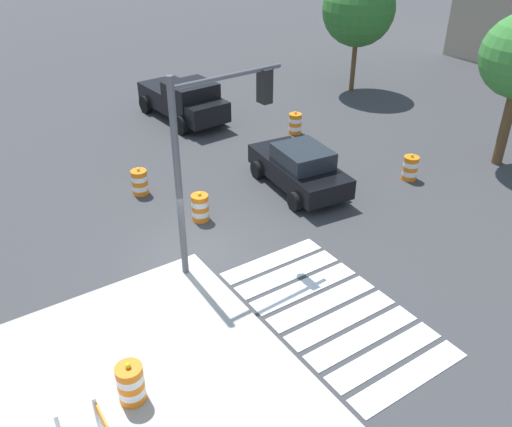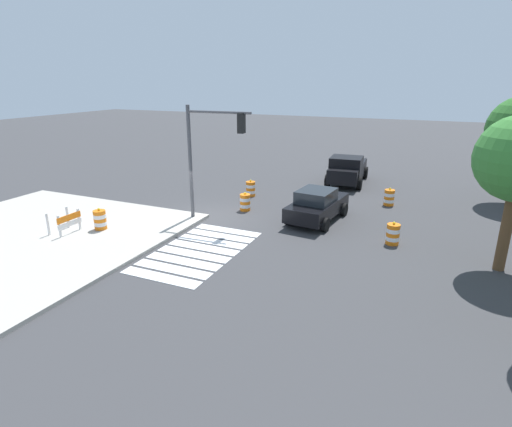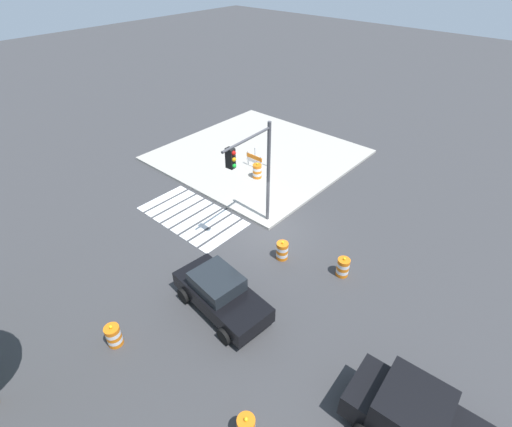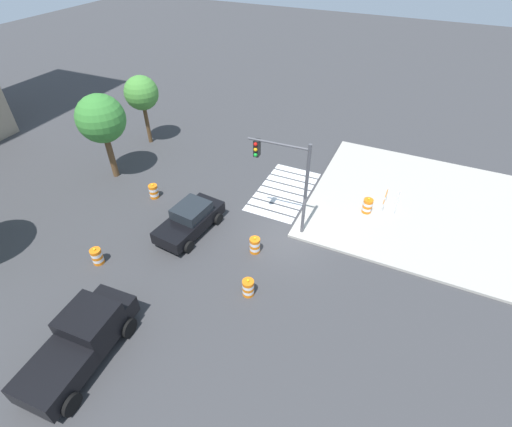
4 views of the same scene
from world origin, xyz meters
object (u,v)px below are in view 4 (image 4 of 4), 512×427
Objects in this scene: pickup_truck at (83,339)px; traffic_barrel_on_sidewalk at (367,206)px; construction_barricade at (388,199)px; traffic_light_pole at (286,171)px; traffic_barrel_near_corner at (154,191)px; traffic_barrel_crosswalk_end at (255,245)px; sports_car at (190,219)px; traffic_barrel_median_near at (248,288)px; street_tree_streetside_far at (141,93)px; street_tree_streetside_near at (101,119)px; traffic_barrel_median_far at (97,256)px.

pickup_truck reaches higher than traffic_barrel_on_sidewalk.
construction_barricade is at bearing -45.29° from traffic_barrel_on_sidewalk.
traffic_barrel_on_sidewalk is 0.19× the size of traffic_light_pole.
traffic_barrel_near_corner is 8.05m from traffic_barrel_crosswalk_end.
pickup_truck is (-8.26, -0.26, 0.16)m from sports_car.
street_tree_streetside_far is at bearing 52.45° from traffic_barrel_median_near.
traffic_light_pole reaches higher than traffic_barrel_on_sidewalk.
street_tree_streetside_near is at bearing 102.72° from construction_barricade.
traffic_barrel_on_sidewalk is 0.78× the size of construction_barricade.
pickup_truck is 7.22m from traffic_barrel_median_near.
traffic_barrel_median_near is 1.00× the size of traffic_barrel_median_far.
traffic_light_pole is (6.46, -7.66, 3.46)m from traffic_barrel_median_far.
traffic_barrel_crosswalk_end is at bearing -24.41° from pickup_truck.
traffic_barrel_crosswalk_end is 15.17m from street_tree_streetside_far.
street_tree_streetside_far is at bearing 9.51° from street_tree_streetside_near.
sports_car is 5.14m from traffic_barrel_median_far.
traffic_barrel_median_near is 14.32m from street_tree_streetside_near.
traffic_barrel_median_far is 10.60m from traffic_light_pole.
traffic_barrel_on_sidewalk reaches higher than traffic_barrel_median_far.
traffic_barrel_near_corner is at bearing 62.87° from traffic_barrel_median_near.
traffic_barrel_median_near is 0.20× the size of street_tree_streetside_far.
traffic_barrel_median_far is 0.20× the size of street_tree_streetside_far.
traffic_barrel_crosswalk_end is 1.00× the size of traffic_barrel_median_near.
pickup_truck is 5.15× the size of traffic_barrel_median_near.
street_tree_streetside_far is (5.91, 4.77, 3.44)m from traffic_barrel_near_corner.
street_tree_streetside_near reaches higher than traffic_barrel_crosswalk_end.
street_tree_streetside_near is (0.40, 12.45, 0.23)m from traffic_light_pole.
construction_barricade is 18.27m from street_tree_streetside_near.
street_tree_streetside_far is at bearing 48.47° from sports_car.
traffic_barrel_crosswalk_end is at bearing -103.07° from street_tree_streetside_near.
traffic_barrel_median_near is (-2.73, -0.92, 0.00)m from traffic_barrel_crosswalk_end.
construction_barricade reaches higher than traffic_barrel_near_corner.
traffic_light_pole is at bearing 2.97° from traffic_barrel_median_near.
traffic_barrel_on_sidewalk is 1.40m from construction_barricade.
traffic_barrel_crosswalk_end is 12.66m from street_tree_streetside_near.
street_tree_streetside_far reaches higher than traffic_barrel_median_far.
street_tree_streetside_near is (2.74, 11.79, 3.69)m from traffic_barrel_crosswalk_end.
traffic_barrel_near_corner is at bearing 8.20° from traffic_barrel_median_far.
traffic_barrel_near_corner is at bearing 22.41° from pickup_truck.
traffic_barrel_crosswalk_end is 0.18× the size of street_tree_streetside_near.
traffic_barrel_median_far is (-1.39, 7.92, 0.00)m from traffic_barrel_median_near.
sports_car is 11.77m from construction_barricade.
traffic_barrel_median_far is 15.30m from traffic_barrel_on_sidewalk.
construction_barricade is 18.63m from street_tree_streetside_far.
pickup_truck is at bearing 148.75° from traffic_barrel_on_sidewalk.
traffic_barrel_median_far is 0.19× the size of traffic_light_pole.
sports_car reaches higher than traffic_barrel_median_far.
sports_car is 4.38× the size of traffic_barrel_near_corner.
traffic_barrel_near_corner is 0.78× the size of construction_barricade.
traffic_barrel_on_sidewalk reaches higher than traffic_barrel_near_corner.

